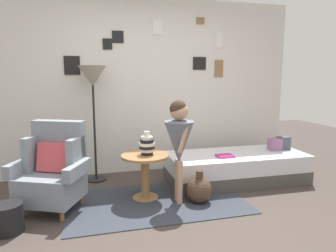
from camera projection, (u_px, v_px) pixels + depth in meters
name	position (u px, v px, depth m)	size (l,w,h in m)	color
ground_plane	(178.00, 227.00, 3.05)	(12.00, 12.00, 0.00)	#423833
gallery_wall	(141.00, 87.00, 4.70)	(4.80, 0.12, 2.60)	silver
rug	(156.00, 202.00, 3.64)	(2.05, 1.20, 0.01)	#333842
armchair	(54.00, 170.00, 3.42)	(0.89, 0.80, 0.97)	olive
daybed	(236.00, 167.00, 4.34)	(1.91, 0.84, 0.40)	#4C4742
pillow_head	(283.00, 143.00, 4.53)	(0.18, 0.12, 0.19)	#474C56
pillow_mid	(275.00, 144.00, 4.47)	(0.18, 0.12, 0.18)	gray
side_table	(145.00, 167.00, 3.70)	(0.57, 0.57, 0.55)	#9E7042
vase_striped	(147.00, 145.00, 3.66)	(0.19, 0.19, 0.28)	black
floor_lamp	(93.00, 82.00, 4.19)	(0.38, 0.38, 1.60)	black
person_child	(179.00, 138.00, 3.52)	(0.34, 0.34, 1.20)	tan
book_on_daybed	(225.00, 156.00, 4.12)	(0.22, 0.16, 0.03)	#C83385
demijohn_near	(199.00, 190.00, 3.62)	(0.30, 0.30, 0.39)	#473323
magazine_basket	(8.00, 218.00, 2.93)	(0.28, 0.28, 0.28)	black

